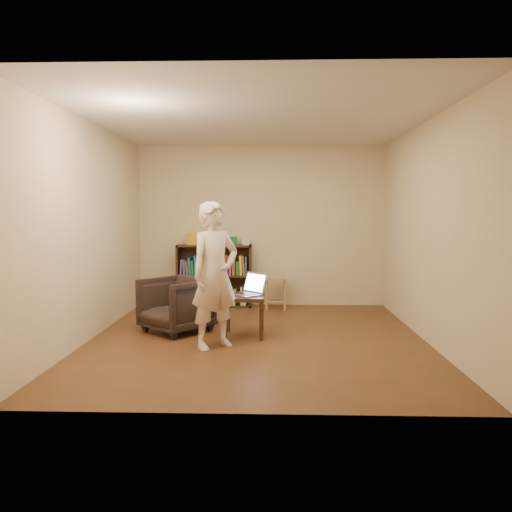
{
  "coord_description": "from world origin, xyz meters",
  "views": [
    {
      "loc": [
        0.18,
        -5.9,
        1.52
      ],
      "look_at": [
        -0.02,
        0.35,
        0.97
      ],
      "focal_mm": 35.0,
      "sensor_mm": 36.0,
      "label": 1
    }
  ],
  "objects_px": {
    "stool": "(276,283)",
    "laptop": "(249,290)",
    "bookshelf": "(214,279)",
    "person": "(215,275)",
    "side_table": "(244,302)",
    "armchair": "(177,305)"
  },
  "relations": [
    {
      "from": "side_table",
      "to": "stool",
      "type": "bearing_deg",
      "value": 76.88
    },
    {
      "from": "side_table",
      "to": "armchair",
      "type": "bearing_deg",
      "value": 166.92
    },
    {
      "from": "bookshelf",
      "to": "person",
      "type": "bearing_deg",
      "value": -83.26
    },
    {
      "from": "bookshelf",
      "to": "person",
      "type": "xyz_separation_m",
      "value": [
        0.29,
        -2.48,
        0.38
      ]
    },
    {
      "from": "stool",
      "to": "laptop",
      "type": "relative_size",
      "value": 1.03
    },
    {
      "from": "stool",
      "to": "person",
      "type": "height_order",
      "value": "person"
    },
    {
      "from": "bookshelf",
      "to": "armchair",
      "type": "relative_size",
      "value": 1.57
    },
    {
      "from": "side_table",
      "to": "person",
      "type": "relative_size",
      "value": 0.31
    },
    {
      "from": "bookshelf",
      "to": "laptop",
      "type": "relative_size",
      "value": 2.4
    },
    {
      "from": "bookshelf",
      "to": "side_table",
      "type": "relative_size",
      "value": 2.37
    },
    {
      "from": "stool",
      "to": "side_table",
      "type": "bearing_deg",
      "value": -103.12
    },
    {
      "from": "person",
      "to": "laptop",
      "type": "bearing_deg",
      "value": 18.0
    },
    {
      "from": "person",
      "to": "bookshelf",
      "type": "bearing_deg",
      "value": 56.31
    },
    {
      "from": "stool",
      "to": "bookshelf",
      "type": "bearing_deg",
      "value": 166.38
    },
    {
      "from": "bookshelf",
      "to": "stool",
      "type": "distance_m",
      "value": 1.02
    },
    {
      "from": "stool",
      "to": "side_table",
      "type": "relative_size",
      "value": 1.02
    },
    {
      "from": "person",
      "to": "armchair",
      "type": "bearing_deg",
      "value": 87.87
    },
    {
      "from": "laptop",
      "to": "armchair",
      "type": "bearing_deg",
      "value": -142.99
    },
    {
      "from": "armchair",
      "to": "side_table",
      "type": "height_order",
      "value": "armchair"
    },
    {
      "from": "side_table",
      "to": "person",
      "type": "bearing_deg",
      "value": -119.43
    },
    {
      "from": "armchair",
      "to": "person",
      "type": "xyz_separation_m",
      "value": [
        0.58,
        -0.73,
        0.47
      ]
    },
    {
      "from": "laptop",
      "to": "bookshelf",
      "type": "bearing_deg",
      "value": 155.37
    }
  ]
}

